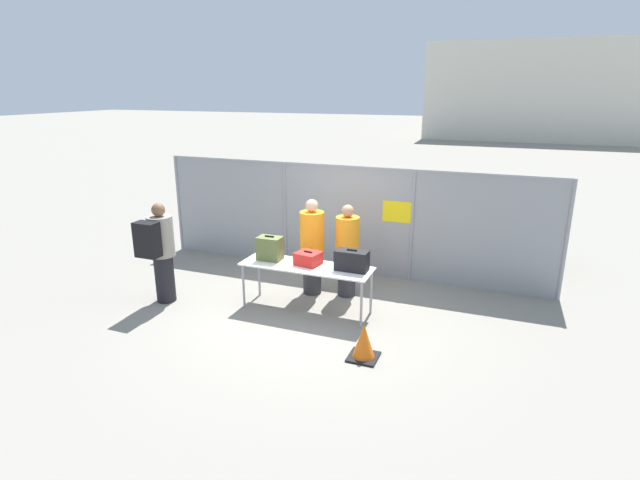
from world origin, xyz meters
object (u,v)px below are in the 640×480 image
at_px(inspection_table, 306,269).
at_px(suitcase_olive, 270,248).
at_px(suitcase_black, 352,260).
at_px(traffic_cone, 364,343).
at_px(traveler_hooded, 160,249).
at_px(security_worker_near, 312,246).
at_px(security_worker_far, 347,250).
at_px(suitcase_red, 308,258).
at_px(utility_trailer, 466,239).

distance_m(inspection_table, suitcase_olive, 0.73).
height_order(suitcase_olive, suitcase_black, suitcase_olive).
relative_size(suitcase_black, traffic_cone, 1.03).
height_order(traveler_hooded, traffic_cone, traveler_hooded).
xyz_separation_m(suitcase_olive, traffic_cone, (1.99, -1.18, -0.75)).
xyz_separation_m(security_worker_near, security_worker_far, (0.61, 0.12, -0.04)).
bearing_deg(traveler_hooded, suitcase_black, -12.95).
distance_m(security_worker_far, traffic_cone, 2.26).
height_order(security_worker_far, traffic_cone, security_worker_far).
height_order(inspection_table, security_worker_near, security_worker_near).
distance_m(inspection_table, security_worker_near, 0.77).
bearing_deg(traffic_cone, security_worker_near, 129.18).
bearing_deg(suitcase_olive, suitcase_black, 0.64).
relative_size(traveler_hooded, security_worker_near, 1.01).
height_order(suitcase_red, traffic_cone, suitcase_red).
distance_m(suitcase_olive, security_worker_near, 0.83).
relative_size(security_worker_near, utility_trailer, 0.40).
height_order(inspection_table, traveler_hooded, traveler_hooded).
bearing_deg(suitcase_red, traveler_hooded, -165.11).
bearing_deg(inspection_table, traveler_hooded, -166.58).
bearing_deg(suitcase_black, traffic_cone, -64.55).
bearing_deg(suitcase_black, suitcase_red, -179.97).
bearing_deg(inspection_table, security_worker_far, 64.01).
height_order(inspection_table, suitcase_olive, suitcase_olive).
height_order(traveler_hooded, security_worker_far, traveler_hooded).
distance_m(security_worker_near, utility_trailer, 3.87).
height_order(inspection_table, utility_trailer, inspection_table).
xyz_separation_m(traveler_hooded, utility_trailer, (4.58, 4.33, -0.55)).
relative_size(suitcase_red, security_worker_far, 0.26).
bearing_deg(traffic_cone, suitcase_black, 115.45).
bearing_deg(suitcase_black, utility_trailer, 69.07).
relative_size(inspection_table, traffic_cone, 4.29).
bearing_deg(traffic_cone, suitcase_olive, 149.39).
relative_size(traveler_hooded, traffic_cone, 3.44).
xyz_separation_m(suitcase_red, suitcase_black, (0.74, 0.00, 0.06)).
height_order(suitcase_black, traveler_hooded, traveler_hooded).
height_order(suitcase_black, utility_trailer, suitcase_black).
distance_m(suitcase_red, traffic_cone, 1.89).
bearing_deg(security_worker_near, utility_trailer, -128.31).
height_order(suitcase_olive, security_worker_near, security_worker_near).
distance_m(suitcase_olive, utility_trailer, 4.70).
bearing_deg(utility_trailer, traveler_hooded, -136.56).
bearing_deg(suitcase_olive, security_worker_near, 54.33).
bearing_deg(utility_trailer, suitcase_olive, -127.43).
bearing_deg(suitcase_red, suitcase_black, 0.03).
distance_m(suitcase_olive, security_worker_far, 1.36).
bearing_deg(security_worker_far, suitcase_red, 90.96).
distance_m(traveler_hooded, security_worker_far, 3.17).
bearing_deg(suitcase_olive, security_worker_far, 36.11).
bearing_deg(traveler_hooded, inspection_table, -11.06).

